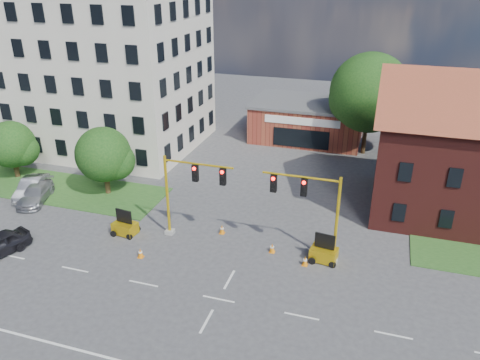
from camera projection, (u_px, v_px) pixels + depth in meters
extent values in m
plane|color=#434245|center=(219.00, 299.00, 27.87)|extent=(120.00, 120.00, 0.00)
cube|color=#26521F|center=(47.00, 186.00, 41.96)|extent=(22.00, 6.00, 0.08)
cube|color=beige|center=(107.00, 52.00, 48.19)|extent=(18.00, 15.00, 20.00)
cube|color=maroon|center=(308.00, 121.00, 53.04)|extent=(12.00, 8.00, 4.00)
cube|color=#515153|center=(309.00, 103.00, 52.14)|extent=(12.40, 8.40, 0.30)
cube|color=white|center=(302.00, 121.00, 49.03)|extent=(8.00, 0.10, 0.80)
cube|color=black|center=(301.00, 139.00, 49.82)|extent=(6.00, 0.10, 2.00)
cylinder|color=#372614|center=(365.00, 132.00, 48.54)|extent=(0.44, 0.44, 4.61)
sphere|color=#133E13|center=(370.00, 93.00, 46.79)|extent=(8.02, 8.02, 8.02)
sphere|color=#133E13|center=(385.00, 103.00, 47.06)|extent=(5.61, 5.61, 5.61)
cylinder|color=#372614|center=(107.00, 180.00, 40.23)|extent=(0.44, 0.44, 2.60)
sphere|color=#133E13|center=(103.00, 154.00, 39.25)|extent=(4.66, 4.66, 4.66)
sphere|color=#133E13|center=(116.00, 161.00, 39.50)|extent=(3.26, 3.26, 3.26)
cylinder|color=#372614|center=(16.00, 166.00, 43.44)|extent=(0.44, 0.44, 2.32)
sphere|color=#133E13|center=(11.00, 144.00, 42.56)|extent=(4.28, 4.28, 4.28)
sphere|color=#133E13|center=(22.00, 150.00, 42.81)|extent=(3.00, 3.00, 3.00)
cube|color=#9C9C96|center=(170.00, 232.00, 34.64)|extent=(0.60, 0.60, 0.30)
cylinder|color=gold|center=(167.00, 196.00, 33.41)|extent=(0.20, 0.20, 6.20)
cylinder|color=gold|center=(198.00, 164.00, 31.56)|extent=(5.00, 0.14, 0.14)
cube|color=black|center=(195.00, 173.00, 31.92)|extent=(0.40, 0.32, 1.20)
cube|color=black|center=(223.00, 177.00, 31.37)|extent=(0.40, 0.32, 1.20)
sphere|color=#FF0C07|center=(194.00, 169.00, 31.59)|extent=(0.24, 0.24, 0.24)
cube|color=#9C9C96|center=(333.00, 259.00, 31.38)|extent=(0.60, 0.60, 0.30)
cylinder|color=gold|center=(337.00, 221.00, 30.15)|extent=(0.20, 0.20, 6.20)
cylinder|color=gold|center=(301.00, 177.00, 29.65)|extent=(5.00, 0.14, 0.14)
cube|color=black|center=(304.00, 187.00, 29.88)|extent=(0.40, 0.32, 1.20)
cube|color=black|center=(274.00, 183.00, 30.42)|extent=(0.40, 0.32, 1.20)
sphere|color=#FF0C07|center=(304.00, 183.00, 29.56)|extent=(0.24, 0.24, 0.24)
cube|color=gold|center=(125.00, 228.00, 34.41)|extent=(1.83, 1.35, 0.85)
cube|color=black|center=(124.00, 216.00, 33.99)|extent=(1.32, 0.29, 1.04)
cube|color=gold|center=(324.00, 254.00, 31.27)|extent=(1.88, 1.38, 0.87)
cube|color=black|center=(325.00, 241.00, 30.84)|extent=(1.36, 0.29, 1.06)
cube|color=orange|center=(141.00, 257.00, 31.86)|extent=(0.38, 0.38, 0.04)
cone|color=orange|center=(140.00, 253.00, 31.72)|extent=(0.40, 0.40, 0.70)
cylinder|color=white|center=(140.00, 252.00, 31.69)|extent=(0.27, 0.27, 0.09)
cube|color=orange|center=(222.00, 233.00, 34.70)|extent=(0.38, 0.38, 0.04)
cone|color=orange|center=(222.00, 229.00, 34.57)|extent=(0.40, 0.40, 0.70)
cylinder|color=white|center=(222.00, 228.00, 34.54)|extent=(0.27, 0.27, 0.09)
cube|color=orange|center=(305.00, 265.00, 31.02)|extent=(0.38, 0.38, 0.04)
cone|color=orange|center=(305.00, 261.00, 30.88)|extent=(0.40, 0.40, 0.70)
cylinder|color=white|center=(305.00, 260.00, 30.85)|extent=(0.27, 0.27, 0.09)
cube|color=orange|center=(272.00, 252.00, 32.43)|extent=(0.38, 0.38, 0.04)
cone|color=orange|center=(272.00, 248.00, 32.29)|extent=(0.40, 0.40, 0.70)
cylinder|color=white|center=(272.00, 247.00, 32.26)|extent=(0.27, 0.27, 0.09)
imported|color=silver|center=(411.00, 199.00, 38.21)|extent=(5.61, 4.11, 1.42)
imported|color=#97999E|center=(32.00, 187.00, 40.11)|extent=(3.00, 4.93, 1.53)
imported|color=#97999E|center=(36.00, 194.00, 39.18)|extent=(3.29, 5.09, 1.37)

